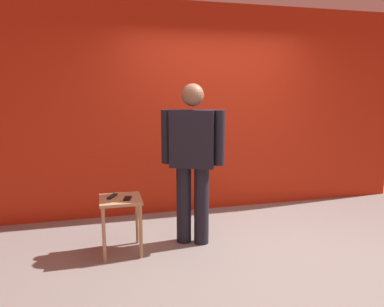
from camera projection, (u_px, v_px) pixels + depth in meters
The scene contains 6 objects.
ground_plane at pixel (258, 253), 3.77m from camera, with size 12.00×12.00×0.00m, color gray.
back_wall_red at pixel (213, 110), 5.02m from camera, with size 5.87×0.12×2.83m, color #B42812.
standing_person at pixel (193, 156), 3.88m from camera, with size 0.67×0.41×1.76m.
side_table at pixel (121, 209), 3.72m from camera, with size 0.42×0.42×0.59m.
cell_phone at pixel (128, 198), 3.67m from camera, with size 0.07×0.14×0.01m, color black.
tv_remote at pixel (112, 196), 3.73m from camera, with size 0.04×0.17×0.02m, color black.
Camera 1 is at (-1.54, -3.25, 1.69)m, focal length 33.63 mm.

